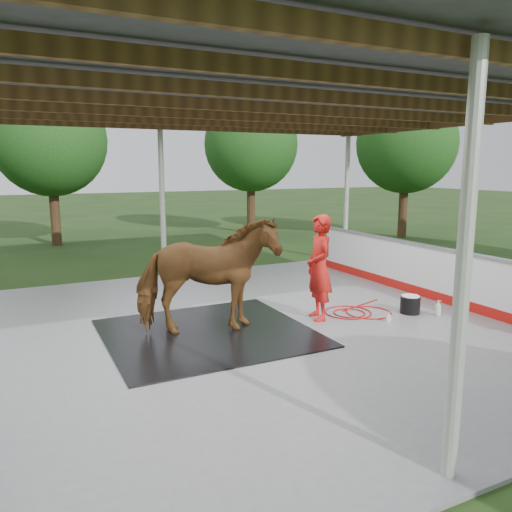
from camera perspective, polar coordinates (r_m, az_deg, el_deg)
name	(u,v)px	position (r m, az deg, el deg)	size (l,w,h in m)	color
ground	(240,332)	(8.91, -1.88, -8.64)	(100.00, 100.00, 0.00)	#1E3814
concrete_slab	(240,330)	(8.90, -1.89, -8.49)	(12.00, 10.00, 0.05)	slate
pavilion_structure	(238,98)	(8.50, -2.05, 17.56)	(12.60, 10.60, 4.05)	beige
dasher_board	(434,274)	(11.37, 19.72, -1.99)	(0.16, 8.00, 1.15)	#B8140F
tree_belt	(233,115)	(9.42, -2.65, 15.75)	(28.00, 28.00, 5.80)	#382314
rubber_mat	(208,333)	(8.69, -5.46, -8.73)	(3.39, 3.18, 0.03)	black
horse	(207,276)	(8.42, -5.58, -2.26)	(1.07, 2.35, 1.98)	brown
handler	(319,268)	(9.30, 7.23, -1.32)	(0.72, 0.47, 1.96)	red
wash_bucket	(410,304)	(10.21, 17.20, -5.28)	(0.38, 0.38, 0.35)	black
soap_bottle_a	(438,308)	(10.21, 20.09, -5.61)	(0.12, 0.12, 0.30)	silver
soap_bottle_b	(389,317)	(9.58, 14.93, -6.74)	(0.08, 0.08, 0.18)	#338CD8
hose_coil	(356,312)	(10.01, 11.39, -6.34)	(1.61, 1.15, 0.02)	#A50B0C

